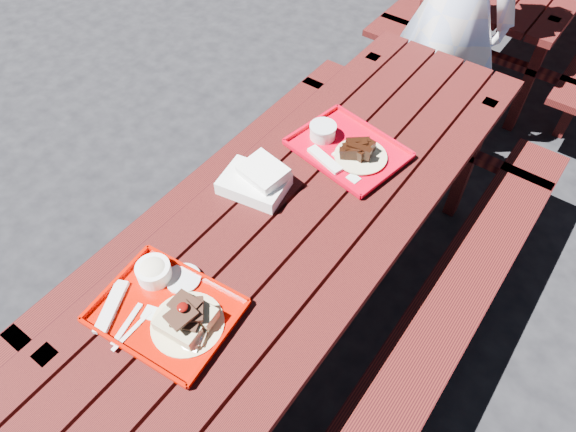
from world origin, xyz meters
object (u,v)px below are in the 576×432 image
object	(u,v)px
near_tray	(169,304)
picnic_table_near	(310,234)
far_tray	(346,148)
person	(457,5)

from	to	relation	value
near_tray	picnic_table_near	bearing A→B (deg)	80.33
far_tray	person	size ratio (longest dim) A/B	0.28
person	near_tray	bearing A→B (deg)	100.93
near_tray	person	xyz separation A→B (m)	(-0.01, 2.07, 0.09)
near_tray	far_tray	distance (m)	0.94
picnic_table_near	far_tray	bearing A→B (deg)	99.13
near_tray	far_tray	bearing A→B (deg)	86.47
person	picnic_table_near	bearing A→B (deg)	105.25
near_tray	far_tray	world-z (taller)	near_tray
near_tray	far_tray	xyz separation A→B (m)	(0.06, 0.94, -0.01)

